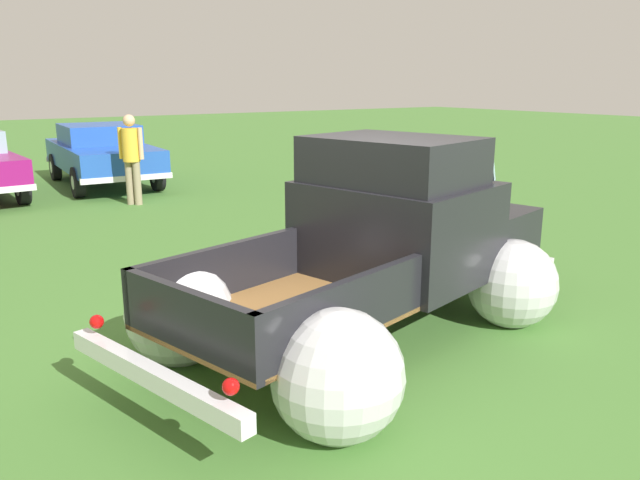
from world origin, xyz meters
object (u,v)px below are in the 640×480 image
(spectator_1, at_px, (131,153))
(vintage_pickup_truck, at_px, (380,257))
(show_car_1, at_px, (102,152))
(lane_cone_0, at_px, (397,217))

(spectator_1, bearing_deg, vintage_pickup_truck, -133.48)
(show_car_1, bearing_deg, spectator_1, -0.86)
(show_car_1, height_order, spectator_1, spectator_1)
(spectator_1, height_order, lane_cone_0, spectator_1)
(vintage_pickup_truck, bearing_deg, spectator_1, 75.29)
(vintage_pickup_truck, relative_size, spectator_1, 2.75)
(show_car_1, relative_size, spectator_1, 2.56)
(show_car_1, relative_size, lane_cone_0, 7.29)
(vintage_pickup_truck, relative_size, lane_cone_0, 7.85)
(vintage_pickup_truck, xyz_separation_m, spectator_1, (0.06, 7.88, 0.28))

